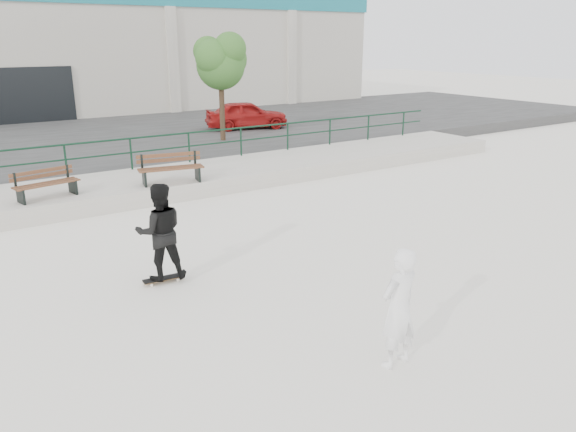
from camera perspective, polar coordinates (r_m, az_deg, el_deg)
ground at (r=9.27m, az=0.86°, el=-11.56°), size 120.00×120.00×0.00m
ledge at (r=17.34m, az=-17.20°, el=2.54°), size 30.00×3.00×0.50m
parking_strip at (r=25.45m, az=-22.87°, el=6.55°), size 60.00×14.00×0.50m
railing at (r=18.35m, az=-18.68°, el=6.39°), size 28.00×0.06×1.03m
bench_left at (r=16.02m, az=-23.39°, el=3.00°), size 1.72×0.81×0.76m
bench_right at (r=16.66m, az=-11.84°, el=4.75°), size 1.92×0.89×0.86m
tree at (r=23.31m, az=-6.83°, el=15.48°), size 2.41×2.14×4.29m
red_car at (r=26.57m, az=-4.23°, el=10.24°), size 4.04×2.51×1.28m
skateboard at (r=11.19m, az=-12.55°, el=-6.24°), size 0.79×0.27×0.09m
standing_skater at (r=10.85m, az=-12.88°, el=-1.58°), size 1.06×0.91×1.88m
seated_skater at (r=8.13m, az=11.17°, el=-9.18°), size 0.69×0.49×1.79m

